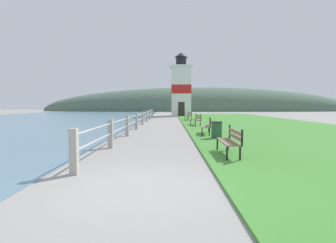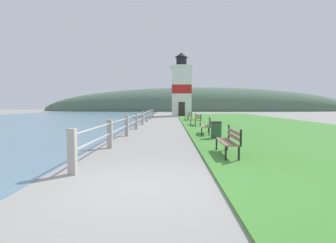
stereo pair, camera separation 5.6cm
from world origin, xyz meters
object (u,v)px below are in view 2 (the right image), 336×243
(park_bench_midway, at_px, (207,125))
(trash_bin, at_px, (216,130))
(park_bench_near, at_px, (229,140))
(park_bench_far, at_px, (196,119))
(lighthouse, at_px, (181,88))
(park_bench_by_lighthouse, at_px, (189,115))

(park_bench_midway, xyz_separation_m, trash_bin, (0.21, -1.70, -0.11))
(park_bench_near, relative_size, park_bench_midway, 1.03)
(park_bench_far, bearing_deg, lighthouse, -95.11)
(park_bench_far, bearing_deg, park_bench_midway, 83.39)
(park_bench_near, relative_size, lighthouse, 0.19)
(lighthouse, bearing_deg, park_bench_by_lighthouse, -88.24)
(park_bench_midway, height_order, park_bench_far, same)
(park_bench_by_lighthouse, bearing_deg, lighthouse, -94.11)
(park_bench_near, xyz_separation_m, lighthouse, (-0.35, 29.90, 3.46))
(park_bench_far, xyz_separation_m, park_bench_by_lighthouse, (-0.10, 6.83, -0.00))
(park_bench_near, relative_size, park_bench_by_lighthouse, 0.98)
(lighthouse, bearing_deg, trash_bin, -88.56)
(park_bench_by_lighthouse, relative_size, trash_bin, 2.13)
(park_bench_far, distance_m, park_bench_by_lighthouse, 6.83)
(park_bench_far, bearing_deg, park_bench_by_lighthouse, -95.67)
(park_bench_far, bearing_deg, trash_bin, 84.96)
(park_bench_far, height_order, park_bench_by_lighthouse, same)
(park_bench_midway, xyz_separation_m, park_bench_far, (0.01, 6.00, 0.00))
(park_bench_near, distance_m, park_bench_by_lighthouse, 18.68)
(park_bench_midway, bearing_deg, lighthouse, -82.03)
(park_bench_near, bearing_deg, trash_bin, -93.05)
(park_bench_near, xyz_separation_m, trash_bin, (0.30, 4.15, -0.11))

